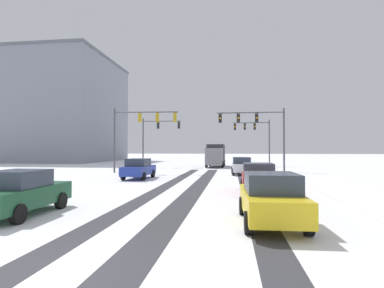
% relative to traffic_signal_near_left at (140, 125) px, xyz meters
% --- Properties ---
extents(ground_plane, '(300.00, 300.00, 0.00)m').
position_rel_traffic_signal_near_left_xyz_m(ground_plane, '(5.89, -24.24, -4.81)').
color(ground_plane, white).
extents(wheel_track_left_lane, '(0.88, 30.84, 0.01)m').
position_rel_traffic_signal_near_left_xyz_m(wheel_track_left_lane, '(10.12, -10.22, -4.80)').
color(wheel_track_left_lane, '#38383D').
rests_on(wheel_track_left_lane, ground).
extents(wheel_track_right_lane, '(0.89, 30.84, 0.01)m').
position_rel_traffic_signal_near_left_xyz_m(wheel_track_right_lane, '(4.99, -10.22, -4.80)').
color(wheel_track_right_lane, '#38383D').
rests_on(wheel_track_right_lane, ground).
extents(wheel_track_center, '(1.06, 30.84, 0.01)m').
position_rel_traffic_signal_near_left_xyz_m(wheel_track_center, '(7.05, -10.22, -4.80)').
color(wheel_track_center, '#38383D').
rests_on(wheel_track_center, ground).
extents(sidewalk_kerb_right, '(4.00, 30.84, 0.12)m').
position_rel_traffic_signal_near_left_xyz_m(sidewalk_kerb_right, '(15.79, -11.62, -4.75)').
color(sidewalk_kerb_right, white).
rests_on(sidewalk_kerb_right, ground).
extents(traffic_signal_near_left, '(6.56, 0.77, 6.50)m').
position_rel_traffic_signal_near_left_xyz_m(traffic_signal_near_left, '(0.00, 0.00, 0.00)').
color(traffic_signal_near_left, '#47474C').
rests_on(traffic_signal_near_left, ground).
extents(traffic_signal_far_left, '(5.18, 0.53, 6.50)m').
position_rel_traffic_signal_near_left_xyz_m(traffic_signal_far_left, '(-0.85, 9.88, -0.20)').
color(traffic_signal_far_left, '#47474C').
rests_on(traffic_signal_far_left, ground).
extents(traffic_signal_far_right, '(5.09, 0.44, 6.50)m').
position_rel_traffic_signal_near_left_xyz_m(traffic_signal_far_right, '(12.39, 13.82, -0.05)').
color(traffic_signal_far_right, '#47474C').
rests_on(traffic_signal_far_right, ground).
extents(traffic_signal_near_right, '(6.82, 0.39, 6.50)m').
position_rel_traffic_signal_near_left_xyz_m(traffic_signal_near_right, '(11.67, 1.77, 0.01)').
color(traffic_signal_near_right, '#47474C').
rests_on(traffic_signal_near_right, ground).
extents(car_white_lead, '(1.91, 4.14, 1.62)m').
position_rel_traffic_signal_near_left_xyz_m(car_white_lead, '(10.08, -0.86, -3.99)').
color(car_white_lead, silver).
rests_on(car_white_lead, ground).
extents(car_blue_second, '(1.91, 4.14, 1.62)m').
position_rel_traffic_signal_near_left_xyz_m(car_blue_second, '(1.76, -6.06, -3.99)').
color(car_blue_second, '#233899').
rests_on(car_blue_second, ground).
extents(car_red_third, '(1.90, 4.13, 1.62)m').
position_rel_traffic_signal_near_left_xyz_m(car_red_third, '(10.58, -12.87, -3.99)').
color(car_red_third, red).
rests_on(car_red_third, ground).
extents(car_dark_green_fourth, '(1.92, 4.15, 1.62)m').
position_rel_traffic_signal_near_left_xyz_m(car_dark_green_fourth, '(1.63, -19.59, -3.99)').
color(car_dark_green_fourth, '#194C2D').
rests_on(car_dark_green_fourth, ground).
extents(car_yellow_cab_fifth, '(1.93, 4.15, 1.62)m').
position_rel_traffic_signal_near_left_xyz_m(car_yellow_cab_fifth, '(10.39, -19.71, -3.99)').
color(car_yellow_cab_fifth, yellow).
rests_on(car_yellow_cab_fifth, ground).
extents(box_truck_delivery, '(2.42, 7.44, 3.02)m').
position_rel_traffic_signal_near_left_xyz_m(box_truck_delivery, '(7.02, 11.42, -3.17)').
color(box_truck_delivery, slate).
rests_on(box_truck_delivery, ground).
extents(office_building_far_left_block, '(23.55, 21.83, 20.18)m').
position_rel_traffic_signal_near_left_xyz_m(office_building_far_left_block, '(-26.20, 26.92, 5.29)').
color(office_building_far_left_block, gray).
rests_on(office_building_far_left_block, ground).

